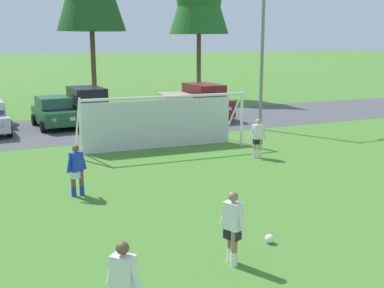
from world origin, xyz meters
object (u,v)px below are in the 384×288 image
(player_striker_near, at_px, (258,138))
(parked_car_slot_center_left, at_px, (54,112))
(soccer_goal, at_px, (161,121))
(player_winger_left, at_px, (233,228))
(street_lamp, at_px, (265,61))
(soccer_ball, at_px, (269,239))
(parked_car_slot_center, at_px, (88,106))
(parked_car_slot_right, at_px, (205,101))
(parked_car_slot_center_right, at_px, (175,108))
(player_midfield_center, at_px, (77,170))

(player_striker_near, xyz_separation_m, parked_car_slot_center_left, (-6.53, 10.94, 0.05))
(soccer_goal, bearing_deg, player_winger_left, -103.42)
(street_lamp, bearing_deg, soccer_goal, -161.73)
(soccer_ball, distance_m, soccer_goal, 10.82)
(player_winger_left, xyz_separation_m, parked_car_slot_center, (1.14, 19.09, 0.29))
(parked_car_slot_center, relative_size, parked_car_slot_right, 1.00)
(parked_car_slot_right, bearing_deg, parked_car_slot_center, 173.92)
(soccer_ball, relative_size, parked_car_slot_center_right, 0.05)
(soccer_goal, bearing_deg, player_midfield_center, -132.90)
(parked_car_slot_center, bearing_deg, player_midfield_center, -103.97)
(player_striker_near, height_order, player_winger_left, same)
(player_striker_near, distance_m, parked_car_slot_center, 12.01)
(soccer_ball, height_order, parked_car_slot_center, parked_car_slot_center)
(parked_car_slot_center_right, relative_size, parked_car_slot_right, 0.93)
(parked_car_slot_center_left, bearing_deg, player_midfield_center, -95.76)
(parked_car_slot_center_right, bearing_deg, parked_car_slot_right, 13.64)
(soccer_ball, xyz_separation_m, parked_car_slot_right, (7.01, 17.76, 1.00))
(soccer_ball, xyz_separation_m, parked_car_slot_center_right, (4.72, 17.21, 0.77))
(parked_car_slot_right, height_order, street_lamp, street_lamp)
(parked_car_slot_center, bearing_deg, parked_car_slot_center_right, -15.04)
(soccer_goal, relative_size, player_midfield_center, 4.58)
(player_striker_near, distance_m, player_winger_left, 9.84)
(player_striker_near, height_order, parked_car_slot_center_left, parked_car_slot_center_left)
(player_striker_near, bearing_deg, soccer_goal, 133.35)
(player_winger_left, relative_size, street_lamp, 0.23)
(soccer_ball, height_order, player_midfield_center, player_midfield_center)
(soccer_ball, distance_m, street_lamp, 15.77)
(soccer_goal, relative_size, street_lamp, 1.04)
(player_winger_left, relative_size, parked_car_slot_center_left, 0.38)
(player_winger_left, bearing_deg, street_lamp, 54.64)
(player_winger_left, distance_m, parked_car_slot_center_left, 18.95)
(player_midfield_center, height_order, parked_car_slot_center_left, parked_car_slot_center_left)
(player_winger_left, xyz_separation_m, parked_car_slot_center_left, (-0.80, 18.94, 0.05))
(parked_car_slot_center_left, relative_size, parked_car_slot_center, 0.93)
(parked_car_slot_right, distance_m, street_lamp, 5.62)
(player_striker_near, bearing_deg, parked_car_slot_center, 112.48)
(player_striker_near, bearing_deg, parked_car_slot_center_left, 120.83)
(player_midfield_center, xyz_separation_m, parked_car_slot_center_right, (8.17, 11.68, 0.05))
(parked_car_slot_center_left, bearing_deg, street_lamp, -27.60)
(soccer_ball, distance_m, player_midfield_center, 6.55)
(parked_car_slot_center, bearing_deg, parked_car_slot_right, -6.08)
(soccer_goal, height_order, parked_car_slot_center, soccer_goal)
(parked_car_slot_center_right, xyz_separation_m, street_lamp, (3.52, -4.26, 2.86))
(player_striker_near, relative_size, parked_car_slot_center, 0.35)
(street_lamp, bearing_deg, parked_car_slot_center_left, 152.40)
(player_striker_near, relative_size, parked_car_slot_right, 0.35)
(parked_car_slot_center, height_order, parked_car_slot_right, same)
(player_midfield_center, bearing_deg, parked_car_slot_center_right, 55.03)
(soccer_goal, bearing_deg, soccer_ball, -97.12)
(player_winger_left, distance_m, street_lamp, 16.82)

